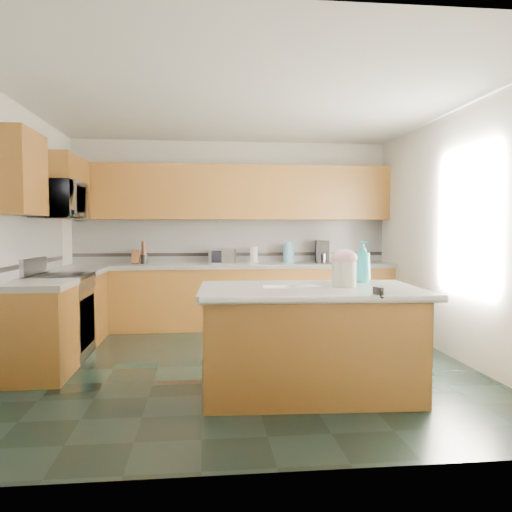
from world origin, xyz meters
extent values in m
plane|color=black|center=(0.00, 0.00, 0.00)|extent=(4.60, 4.60, 0.00)
plane|color=white|center=(0.00, 0.00, 2.70)|extent=(4.60, 4.60, 0.00)
cube|color=white|center=(0.00, 2.32, 1.35)|extent=(4.60, 0.04, 2.70)
cube|color=white|center=(0.00, -2.32, 1.35)|extent=(4.60, 0.04, 2.70)
cube|color=white|center=(-2.32, 0.00, 1.35)|extent=(0.04, 4.60, 2.70)
cube|color=white|center=(2.32, 0.00, 1.35)|extent=(0.04, 4.60, 2.70)
cube|color=#44280D|center=(0.00, 2.00, 0.43)|extent=(4.60, 0.60, 0.86)
cube|color=white|center=(0.00, 2.00, 0.89)|extent=(4.60, 0.64, 0.06)
cube|color=#44280D|center=(0.00, 2.13, 1.94)|extent=(4.60, 0.33, 0.78)
cube|color=silver|center=(0.00, 2.29, 1.24)|extent=(4.60, 0.02, 0.63)
cube|color=black|center=(0.00, 2.28, 1.04)|extent=(4.60, 0.01, 0.05)
cube|color=#44280D|center=(-2.00, 1.29, 0.43)|extent=(0.60, 0.82, 0.86)
cube|color=white|center=(-2.00, 1.29, 0.89)|extent=(0.64, 0.82, 0.06)
cube|color=#44280D|center=(-2.00, -0.24, 0.43)|extent=(0.60, 0.72, 0.86)
cube|color=white|center=(-2.00, -0.24, 0.89)|extent=(0.64, 0.72, 0.06)
cube|color=silver|center=(-2.29, 0.55, 1.24)|extent=(0.02, 2.30, 0.63)
cube|color=black|center=(-2.28, 0.55, 1.04)|extent=(0.01, 2.30, 0.05)
cube|color=#44280D|center=(-2.13, 1.42, 1.94)|extent=(0.33, 1.09, 0.78)
cube|color=#44280D|center=(-2.13, -0.24, 1.94)|extent=(0.33, 0.72, 0.78)
cube|color=#B7B7BC|center=(-2.00, 0.50, 0.44)|extent=(0.60, 0.76, 0.88)
cube|color=black|center=(-1.71, 0.50, 0.40)|extent=(0.02, 0.68, 0.55)
cube|color=black|center=(-2.00, 0.50, 0.90)|extent=(0.62, 0.78, 0.04)
cylinder|color=#B7B7BC|center=(-1.68, 0.50, 0.78)|extent=(0.02, 0.66, 0.02)
cube|color=#B7B7BC|center=(-2.26, 0.50, 1.02)|extent=(0.06, 0.76, 0.18)
imported|color=#B7B7BC|center=(-2.00, 0.50, 1.73)|extent=(0.50, 0.73, 0.41)
cube|color=#44280D|center=(0.48, -0.91, 0.43)|extent=(1.82, 1.10, 0.86)
cube|color=white|center=(0.48, -0.91, 0.89)|extent=(1.93, 1.21, 0.06)
cylinder|color=white|center=(0.48, -1.47, 0.89)|extent=(1.88, 0.15, 0.06)
cylinder|color=silver|center=(0.78, -0.91, 1.03)|extent=(0.24, 0.24, 0.22)
ellipsoid|color=#E8A6AD|center=(0.78, -0.91, 1.17)|extent=(0.23, 0.23, 0.14)
cylinder|color=tan|center=(0.78, -0.91, 1.22)|extent=(0.07, 0.03, 0.03)
sphere|color=tan|center=(0.75, -0.91, 1.22)|extent=(0.04, 0.04, 0.04)
sphere|color=tan|center=(0.82, -0.91, 1.22)|extent=(0.04, 0.04, 0.04)
imported|color=#28A5B2|center=(1.05, -0.60, 1.11)|extent=(0.19, 0.19, 0.39)
cube|color=white|center=(0.45, -0.85, 0.92)|extent=(0.32, 0.29, 0.00)
cube|color=white|center=(0.22, -0.86, 0.92)|extent=(0.30, 0.24, 0.00)
cube|color=black|center=(0.90, -1.45, 0.93)|extent=(0.05, 0.11, 0.09)
cylinder|color=black|center=(0.90, -1.51, 0.91)|extent=(0.02, 0.07, 0.02)
cube|color=#472814|center=(-1.37, 2.05, 1.02)|extent=(0.13, 0.16, 0.22)
cylinder|color=black|center=(-1.27, 2.08, 0.99)|extent=(0.10, 0.10, 0.13)
cylinder|color=#472814|center=(-1.27, 2.08, 1.15)|extent=(0.06, 0.06, 0.19)
cube|color=#B7B7BC|center=(-0.15, 2.05, 1.03)|extent=(0.40, 0.31, 0.21)
cube|color=black|center=(-0.15, 1.93, 1.03)|extent=(0.32, 0.01, 0.17)
cylinder|color=white|center=(0.31, 2.10, 1.04)|extent=(0.10, 0.10, 0.23)
cylinder|color=#B7B7BC|center=(0.31, 2.10, 0.93)|extent=(0.16, 0.16, 0.01)
cylinder|color=#659FC3|center=(0.81, 2.06, 1.06)|extent=(0.17, 0.17, 0.28)
cylinder|color=#659FC3|center=(0.81, 2.06, 1.22)|extent=(0.08, 0.08, 0.04)
cube|color=black|center=(1.31, 2.08, 1.08)|extent=(0.22, 0.23, 0.33)
cylinder|color=black|center=(1.31, 2.03, 0.99)|extent=(0.13, 0.13, 0.13)
imported|color=white|center=(1.33, 2.05, 1.02)|extent=(0.13, 0.13, 0.20)
cylinder|color=red|center=(1.33, 2.05, 1.14)|extent=(0.02, 0.02, 0.03)
cube|color=white|center=(2.29, -0.20, 1.50)|extent=(0.02, 1.40, 1.10)
camera|label=1|loc=(-0.43, -5.11, 1.43)|focal=35.00mm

